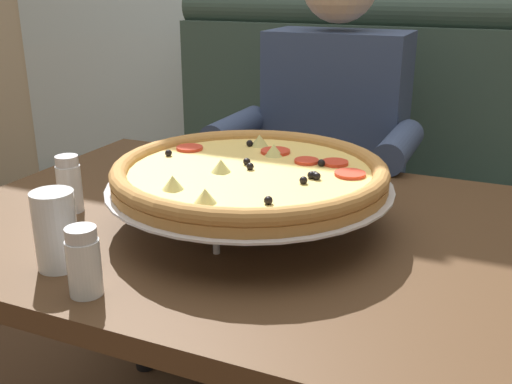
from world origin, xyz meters
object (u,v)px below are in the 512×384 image
(drinking_glass, at_px, (56,235))
(patio_chair, at_px, (170,98))
(booth_bench, at_px, (348,215))
(shaker_parmesan, at_px, (84,266))
(shaker_pepper_flakes, at_px, (70,188))
(diner_main, at_px, (324,145))
(dining_table, at_px, (235,262))
(pizza, at_px, (250,174))

(drinking_glass, xyz_separation_m, patio_chair, (-1.15, 2.21, -0.25))
(booth_bench, distance_m, drinking_glass, 1.26)
(booth_bench, distance_m, shaker_parmesan, 1.30)
(booth_bench, relative_size, shaker_pepper_flakes, 12.83)
(diner_main, distance_m, shaker_pepper_flakes, 0.78)
(dining_table, bearing_deg, patio_chair, 124.62)
(patio_chair, bearing_deg, shaker_pepper_flakes, -63.41)
(shaker_parmesan, xyz_separation_m, shaker_pepper_flakes, (-0.24, 0.26, 0.00))
(pizza, relative_size, patio_chair, 0.61)
(dining_table, xyz_separation_m, drinking_glass, (-0.17, -0.30, 0.15))
(dining_table, xyz_separation_m, shaker_pepper_flakes, (-0.31, -0.10, 0.14))
(dining_table, height_order, patio_chair, patio_chair)
(booth_bench, bearing_deg, dining_table, -90.00)
(pizza, height_order, shaker_parmesan, pizza)
(shaker_parmesan, distance_m, drinking_glass, 0.11)
(diner_main, relative_size, pizza, 2.42)
(booth_bench, relative_size, drinking_glass, 11.40)
(shaker_parmesan, bearing_deg, dining_table, 78.66)
(pizza, bearing_deg, shaker_parmesan, -108.31)
(booth_bench, xyz_separation_m, diner_main, (-0.01, -0.27, 0.31))
(shaker_parmesan, bearing_deg, drinking_glass, 151.27)
(diner_main, distance_m, patio_chair, 1.84)
(shaker_parmesan, bearing_deg, patio_chair, 118.85)
(shaker_pepper_flakes, distance_m, drinking_glass, 0.25)
(dining_table, bearing_deg, pizza, -20.55)
(dining_table, xyz_separation_m, shaker_parmesan, (-0.07, -0.35, 0.14))
(patio_chair, bearing_deg, booth_bench, -37.64)
(dining_table, height_order, diner_main, diner_main)
(diner_main, bearing_deg, pizza, -85.20)
(shaker_parmesan, height_order, drinking_glass, drinking_glass)
(diner_main, bearing_deg, drinking_glass, -99.44)
(patio_chair, bearing_deg, shaker_parmesan, -61.15)
(dining_table, height_order, pizza, pizza)
(shaker_parmesan, xyz_separation_m, drinking_glass, (-0.10, 0.05, 0.01))
(dining_table, relative_size, drinking_glass, 8.69)
(dining_table, bearing_deg, drinking_glass, -118.97)
(shaker_parmesan, distance_m, shaker_pepper_flakes, 0.35)
(diner_main, bearing_deg, shaker_pepper_flakes, -112.69)
(pizza, relative_size, shaker_parmesan, 4.99)
(dining_table, relative_size, patio_chair, 1.30)
(pizza, height_order, drinking_glass, pizza)
(booth_bench, distance_m, patio_chair, 1.67)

